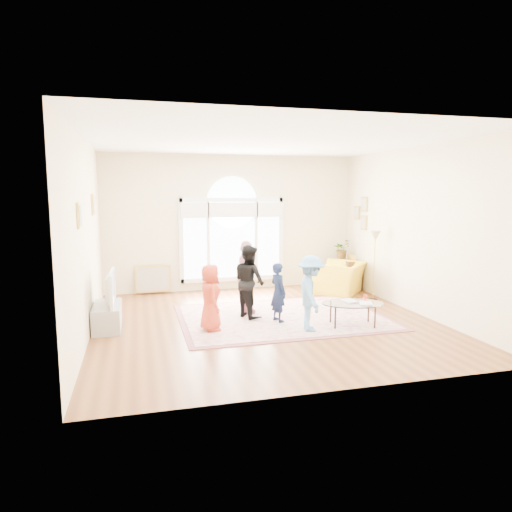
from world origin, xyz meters
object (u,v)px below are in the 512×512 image
object	(u,v)px
tv_console	(107,317)
armchair	(340,278)
coffee_table	(353,304)
area_rug	(282,317)
television	(106,288)

from	to	relation	value
tv_console	armchair	world-z (taller)	armchair
armchair	coffee_table	bearing A→B (deg)	21.85
tv_console	area_rug	bearing A→B (deg)	-1.72
coffee_table	armchair	world-z (taller)	armchair
area_rug	armchair	xyz separation A→B (m)	(1.93, 1.63, 0.35)
area_rug	television	bearing A→B (deg)	178.28
area_rug	tv_console	size ratio (longest dim) A/B	3.60
tv_console	armchair	bearing A→B (deg)	16.93
tv_console	coffee_table	size ratio (longest dim) A/B	0.84
tv_console	armchair	distance (m)	5.30
area_rug	television	world-z (taller)	television
coffee_table	tv_console	bearing A→B (deg)	179.45
area_rug	armchair	world-z (taller)	armchair
armchair	area_rug	bearing A→B (deg)	-7.43
television	coffee_table	bearing A→B (deg)	-12.87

